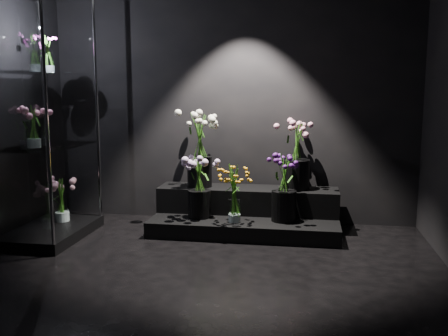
# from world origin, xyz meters

# --- Properties ---
(floor) EXTENTS (4.00, 4.00, 0.00)m
(floor) POSITION_xyz_m (0.00, 0.00, 0.00)
(floor) COLOR black
(floor) RESTS_ON ground
(wall_back) EXTENTS (4.00, 0.00, 4.00)m
(wall_back) POSITION_xyz_m (0.00, 2.00, 1.40)
(wall_back) COLOR black
(wall_back) RESTS_ON floor
(wall_front) EXTENTS (4.00, 0.00, 4.00)m
(wall_front) POSITION_xyz_m (0.00, -2.00, 1.40)
(wall_front) COLOR black
(wall_front) RESTS_ON floor
(display_riser) EXTENTS (1.90, 0.84, 0.42)m
(display_riser) POSITION_xyz_m (0.21, 1.62, 0.18)
(display_riser) COLOR black
(display_riser) RESTS_ON floor
(display_case) EXTENTS (0.64, 1.07, 2.36)m
(display_case) POSITION_xyz_m (-1.66, 1.00, 1.18)
(display_case) COLOR black
(display_case) RESTS_ON floor
(bouquet_orange_bells) EXTENTS (0.36, 0.36, 0.57)m
(bouquet_orange_bells) POSITION_xyz_m (0.13, 1.30, 0.45)
(bouquet_orange_bells) COLOR white
(bouquet_orange_bells) RESTS_ON display_riser
(bouquet_lilac) EXTENTS (0.36, 0.36, 0.62)m
(bouquet_lilac) POSITION_xyz_m (-0.25, 1.42, 0.52)
(bouquet_lilac) COLOR black
(bouquet_lilac) RESTS_ON display_riser
(bouquet_purple) EXTENTS (0.35, 0.35, 0.67)m
(bouquet_purple) POSITION_xyz_m (0.61, 1.42, 0.51)
(bouquet_purple) COLOR black
(bouquet_purple) RESTS_ON display_riser
(bouquet_cream_roses) EXTENTS (0.46, 0.46, 0.79)m
(bouquet_cream_roses) POSITION_xyz_m (-0.30, 1.71, 0.87)
(bouquet_cream_roses) COLOR black
(bouquet_cream_roses) RESTS_ON display_riser
(bouquet_pink_roses) EXTENTS (0.45, 0.45, 0.71)m
(bouquet_pink_roses) POSITION_xyz_m (0.72, 1.75, 0.80)
(bouquet_pink_roses) COLOR black
(bouquet_pink_roses) RESTS_ON display_riser
(bouquet_case_pink) EXTENTS (0.33, 0.33, 0.39)m
(bouquet_case_pink) POSITION_xyz_m (-1.68, 0.82, 1.13)
(bouquet_case_pink) COLOR white
(bouquet_case_pink) RESTS_ON display_case
(bouquet_case_magenta) EXTENTS (0.30, 0.30, 0.35)m
(bouquet_case_magenta) POSITION_xyz_m (-1.69, 1.18, 1.80)
(bouquet_case_magenta) COLOR white
(bouquet_case_magenta) RESTS_ON display_case
(bouquet_case_base_pink) EXTENTS (0.43, 0.43, 0.44)m
(bouquet_case_base_pink) POSITION_xyz_m (-1.65, 1.22, 0.35)
(bouquet_case_base_pink) COLOR white
(bouquet_case_base_pink) RESTS_ON display_case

